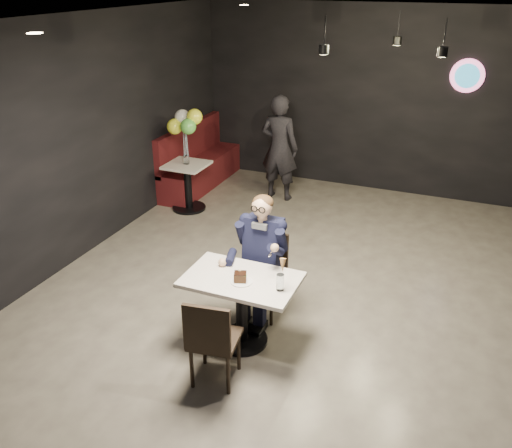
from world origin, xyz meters
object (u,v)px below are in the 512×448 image
at_px(chair_near, 215,337).
at_px(sundae_glass, 280,282).
at_px(seated_man, 263,255).
at_px(booth_bench, 201,156).
at_px(balloon_vase, 186,160).
at_px(main_table, 242,310).
at_px(passerby, 279,148).
at_px(side_table, 188,187).
at_px(chair_far, 263,277).

bearing_deg(chair_near, sundae_glass, 43.36).
bearing_deg(sundae_glass, seated_man, 124.48).
distance_m(seated_man, sundae_glass, 0.75).
relative_size(booth_bench, balloon_vase, 15.62).
relative_size(main_table, booth_bench, 0.51).
height_order(main_table, balloon_vase, balloon_vase).
height_order(booth_bench, balloon_vase, booth_bench).
height_order(seated_man, passerby, passerby).
xyz_separation_m(seated_man, balloon_vase, (-2.16, 2.22, 0.10)).
bearing_deg(main_table, chair_near, -90.00).
bearing_deg(chair_near, seated_man, 81.65).
relative_size(chair_near, booth_bench, 0.43).
distance_m(sundae_glass, passerby, 4.09).
relative_size(chair_near, sundae_glass, 5.63).
bearing_deg(passerby, balloon_vase, 43.88).
bearing_deg(chair_near, balloon_vase, 114.32).
xyz_separation_m(main_table, side_table, (-2.16, 2.77, 0.00)).
xyz_separation_m(chair_far, balloon_vase, (-2.16, 2.22, 0.36)).
distance_m(chair_far, passerby, 3.40).
relative_size(side_table, balloon_vase, 5.51).
distance_m(chair_near, side_table, 4.00).
distance_m(main_table, passerby, 3.93).
bearing_deg(side_table, chair_far, -45.86).
bearing_deg(chair_far, balloon_vase, 134.14).
relative_size(balloon_vase, passerby, 0.08).
distance_m(main_table, chair_far, 0.56).
height_order(main_table, side_table, side_table).
bearing_deg(main_table, passerby, 105.06).
xyz_separation_m(chair_far, sundae_glass, (0.42, -0.61, 0.37)).
height_order(sundae_glass, booth_bench, booth_bench).
bearing_deg(balloon_vase, seated_man, -45.86).
xyz_separation_m(main_table, balloon_vase, (-2.16, 2.77, 0.44)).
distance_m(side_table, balloon_vase, 0.44).
bearing_deg(main_table, chair_far, 90.00).
xyz_separation_m(main_table, chair_near, (0.00, -0.59, 0.09)).
bearing_deg(sundae_glass, chair_far, 124.48).
bearing_deg(main_table, side_table, 127.88).
height_order(main_table, sundae_glass, sundae_glass).
bearing_deg(sundae_glass, passerby, 110.52).
bearing_deg(chair_near, chair_far, 81.65).
relative_size(main_table, chair_far, 1.20).
distance_m(chair_far, sundae_glass, 0.83).
bearing_deg(balloon_vase, booth_bench, 106.70).
distance_m(side_table, passerby, 1.59).
relative_size(main_table, seated_man, 0.76).
bearing_deg(booth_bench, chair_far, -52.68).
relative_size(main_table, passerby, 0.64).
bearing_deg(side_table, booth_bench, 106.70).
height_order(chair_near, side_table, chair_near).
relative_size(chair_near, balloon_vase, 6.72).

